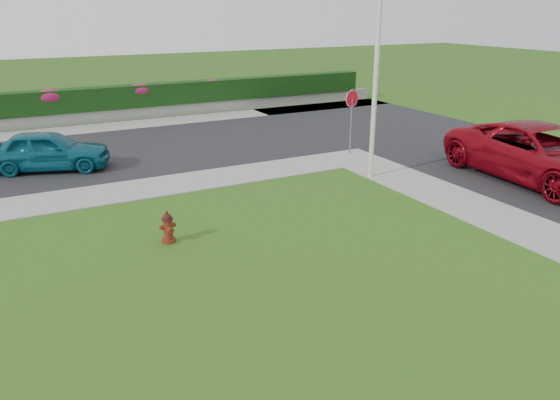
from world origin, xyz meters
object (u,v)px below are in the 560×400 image
fire_hydrant (168,228)px  sedan_teal (48,150)px  stop_sign (352,107)px  utility_pole (375,84)px  suv_red (541,154)px

fire_hydrant → sedan_teal: size_ratio=0.19×
fire_hydrant → stop_sign: (8.70, 4.88, 1.48)m
fire_hydrant → stop_sign: size_ratio=0.32×
sedan_teal → utility_pole: (9.44, -5.85, 2.37)m
suv_red → sedan_teal: (-14.02, 8.77, -0.21)m
suv_red → fire_hydrant: bearing=179.7°
sedan_teal → stop_sign: (10.56, -3.02, 1.12)m
suv_red → stop_sign: stop_sign is taller
suv_red → sedan_teal: bearing=151.8°
sedan_teal → stop_sign: size_ratio=1.63×
suv_red → utility_pole: 5.84m
suv_red → sedan_teal: suv_red is taller
utility_pole → suv_red: bearing=-32.5°
sedan_teal → utility_pole: bearing=-103.1°
fire_hydrant → suv_red: 12.20m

